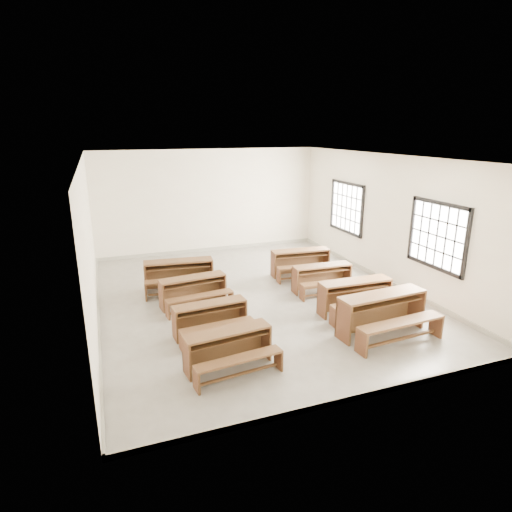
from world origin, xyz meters
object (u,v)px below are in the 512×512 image
object	(u,v)px
desk_set_2	(194,289)
desk_set_6	(323,276)
desk_set_5	(356,294)
desk_set_4	(383,311)
desk_set_3	(179,273)
desk_set_0	(229,347)
desk_set_7	(301,261)
desk_set_1	(211,317)

from	to	relation	value
desk_set_2	desk_set_6	world-z (taller)	desk_set_2
desk_set_5	desk_set_4	bearing A→B (deg)	-92.53
desk_set_2	desk_set_3	bearing A→B (deg)	89.81
desk_set_0	desk_set_6	distance (m)	4.03
desk_set_5	desk_set_3	bearing A→B (deg)	141.79
desk_set_5	desk_set_7	xyz separation A→B (m)	(-0.02, 2.61, -0.01)
desk_set_0	desk_set_3	xyz separation A→B (m)	(-0.11, 3.82, 0.05)
desk_set_6	desk_set_4	bearing A→B (deg)	-88.20
desk_set_1	desk_set_4	bearing A→B (deg)	-24.10
desk_set_2	desk_set_6	xyz separation A→B (m)	(3.10, -0.20, -0.01)
desk_set_7	desk_set_2	bearing A→B (deg)	-156.44
desk_set_0	desk_set_3	size ratio (longest dim) A/B	0.88
desk_set_0	desk_set_2	size ratio (longest dim) A/B	0.99
desk_set_1	desk_set_3	xyz separation A→B (m)	(-0.13, 2.56, 0.06)
desk_set_0	desk_set_1	xyz separation A→B (m)	(0.02, 1.26, -0.01)
desk_set_2	desk_set_7	distance (m)	3.29
desk_set_4	desk_set_7	size ratio (longest dim) A/B	1.14
desk_set_0	desk_set_3	bearing A→B (deg)	84.88
desk_set_6	desk_set_7	distance (m)	1.23
desk_set_1	desk_set_7	distance (m)	4.01
desk_set_4	desk_set_6	distance (m)	2.40
desk_set_0	desk_set_7	distance (m)	4.92
desk_set_7	desk_set_6	bearing A→B (deg)	-85.70
desk_set_1	desk_set_3	size ratio (longest dim) A/B	0.84
desk_set_2	desk_set_7	xyz separation A→B (m)	(3.13, 1.03, 0.02)
desk_set_3	desk_set_5	xyz separation A→B (m)	(3.27, -2.65, -0.01)
desk_set_6	desk_set_5	bearing A→B (deg)	-86.02
desk_set_3	desk_set_6	xyz separation A→B (m)	(3.23, -1.27, -0.05)
desk_set_0	desk_set_5	size ratio (longest dim) A/B	0.95
desk_set_0	desk_set_7	bearing A→B (deg)	43.54
desk_set_1	desk_set_3	bearing A→B (deg)	88.44
desk_set_2	desk_set_7	size ratio (longest dim) A/B	0.95
desk_set_3	desk_set_4	size ratio (longest dim) A/B	0.93
desk_set_3	desk_set_4	distance (m)	4.87
desk_set_0	desk_set_6	world-z (taller)	desk_set_0
desk_set_4	desk_set_6	xyz separation A→B (m)	(0.02, 2.40, -0.09)
desk_set_1	desk_set_5	xyz separation A→B (m)	(3.14, -0.09, 0.05)
desk_set_1	desk_set_2	xyz separation A→B (m)	(-0.00, 1.49, 0.02)
desk_set_0	desk_set_7	size ratio (longest dim) A/B	0.94
desk_set_2	desk_set_6	distance (m)	3.11
desk_set_0	desk_set_5	bearing A→B (deg)	13.60
desk_set_4	desk_set_5	size ratio (longest dim) A/B	1.15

